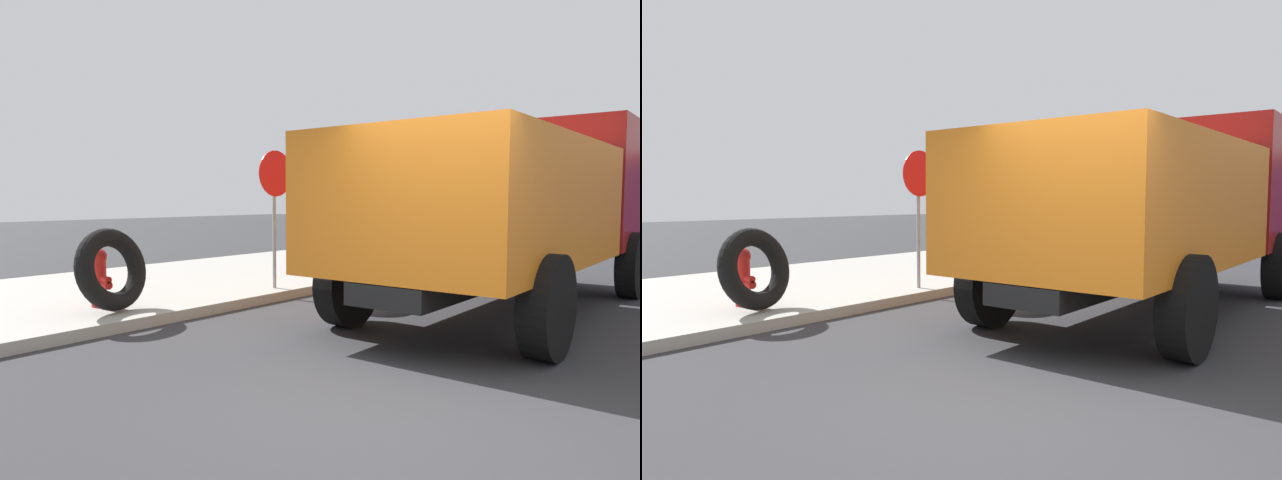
{
  "view_description": "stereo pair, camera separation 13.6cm",
  "coord_description": "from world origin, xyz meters",
  "views": [
    {
      "loc": [
        -3.6,
        -2.21,
        1.66
      ],
      "look_at": [
        2.15,
        2.55,
        1.1
      ],
      "focal_mm": 31.49,
      "sensor_mm": 36.0,
      "label": 1
    },
    {
      "loc": [
        -3.51,
        -2.32,
        1.66
      ],
      "look_at": [
        2.15,
        2.55,
        1.1
      ],
      "focal_mm": 31.49,
      "sensor_mm": 36.0,
      "label": 2
    }
  ],
  "objects": [
    {
      "name": "fire_hydrant",
      "position": [
        0.4,
        5.1,
        0.59
      ],
      "size": [
        0.24,
        0.54,
        0.82
      ],
      "color": "red",
      "rests_on": "sidewalk_curb"
    },
    {
      "name": "ground_plane",
      "position": [
        0.0,
        0.0,
        0.0
      ],
      "size": [
        80.0,
        80.0,
        0.0
      ],
      "primitive_type": "plane",
      "color": "#2D2D30"
    },
    {
      "name": "sidewalk_curb",
      "position": [
        0.0,
        6.5,
        0.07
      ],
      "size": [
        36.0,
        5.0,
        0.15
      ],
      "primitive_type": "cube",
      "color": "#99968E",
      "rests_on": "ground"
    },
    {
      "name": "loose_tire",
      "position": [
        0.32,
        4.62,
        0.72
      ],
      "size": [
        1.19,
        0.71,
        1.14
      ],
      "primitive_type": "torus",
      "rotation": [
        1.35,
        0.0,
        0.21
      ],
      "color": "black",
      "rests_on": "sidewalk_curb"
    },
    {
      "name": "dump_truck_orange",
      "position": [
        4.7,
        0.91,
        1.61
      ],
      "size": [
        7.06,
        2.94,
        3.0
      ],
      "color": "orange",
      "rests_on": "ground"
    },
    {
      "name": "stop_sign",
      "position": [
        3.13,
        4.34,
        1.75
      ],
      "size": [
        0.76,
        0.08,
        2.3
      ],
      "color": "gray",
      "rests_on": "sidewalk_curb"
    }
  ]
}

